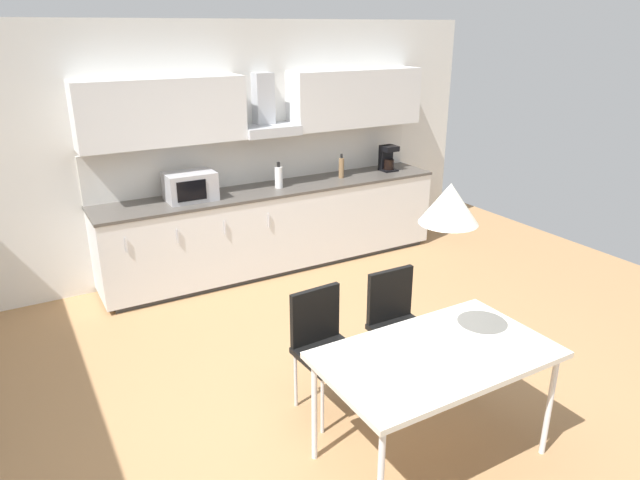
% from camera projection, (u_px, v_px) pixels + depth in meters
% --- Properties ---
extents(ground_plane, '(8.85, 8.16, 0.02)m').
position_uv_depth(ground_plane, '(315.00, 406.00, 4.08)').
color(ground_plane, '#9E754C').
extents(wall_back, '(7.08, 0.10, 2.61)m').
position_uv_depth(wall_back, '(182.00, 154.00, 5.86)').
color(wall_back, silver).
rests_on(wall_back, ground_plane).
extents(kitchen_counter, '(3.82, 0.65, 0.91)m').
position_uv_depth(kitchen_counter, '(276.00, 227.00, 6.27)').
color(kitchen_counter, '#333333').
rests_on(kitchen_counter, ground_plane).
extents(backsplash_tile, '(3.80, 0.02, 0.48)m').
position_uv_depth(backsplash_tile, '(263.00, 160.00, 6.27)').
color(backsplash_tile, silver).
rests_on(backsplash_tile, kitchen_counter).
extents(upper_wall_cabinets, '(3.80, 0.40, 0.63)m').
position_uv_depth(upper_wall_cabinets, '(267.00, 105.00, 5.93)').
color(upper_wall_cabinets, silver).
extents(microwave, '(0.48, 0.35, 0.28)m').
position_uv_depth(microwave, '(190.00, 186.00, 5.63)').
color(microwave, '#ADADB2').
rests_on(microwave, kitchen_counter).
extents(coffee_maker, '(0.18, 0.19, 0.30)m').
position_uv_depth(coffee_maker, '(387.00, 158.00, 6.78)').
color(coffee_maker, black).
rests_on(coffee_maker, kitchen_counter).
extents(bottle_white, '(0.08, 0.08, 0.28)m').
position_uv_depth(bottle_white, '(279.00, 177.00, 6.06)').
color(bottle_white, white).
rests_on(bottle_white, kitchen_counter).
extents(bottle_brown, '(0.06, 0.06, 0.28)m').
position_uv_depth(bottle_brown, '(341.00, 168.00, 6.46)').
color(bottle_brown, brown).
rests_on(bottle_brown, kitchen_counter).
extents(dining_table, '(1.39, 0.80, 0.75)m').
position_uv_depth(dining_table, '(437.00, 360.00, 3.35)').
color(dining_table, silver).
rests_on(dining_table, ground_plane).
extents(chair_far_left, '(0.42, 0.42, 0.87)m').
position_uv_depth(chair_far_left, '(323.00, 339.00, 3.89)').
color(chair_far_left, black).
rests_on(chair_far_left, ground_plane).
extents(chair_far_right, '(0.41, 0.41, 0.87)m').
position_uv_depth(chair_far_right, '(397.00, 317.00, 4.19)').
color(chair_far_right, black).
rests_on(chair_far_right, ground_plane).
extents(pendant_lamp, '(0.32, 0.32, 0.22)m').
position_uv_depth(pendant_lamp, '(450.00, 203.00, 3.01)').
color(pendant_lamp, silver).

